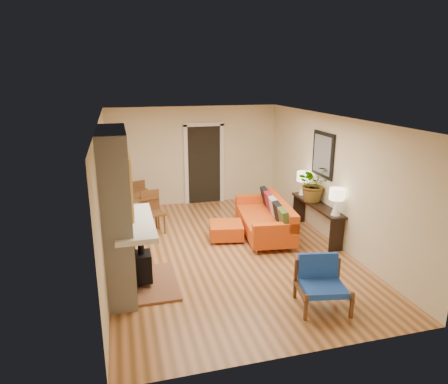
{
  "coord_description": "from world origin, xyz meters",
  "views": [
    {
      "loc": [
        -1.95,
        -7.07,
        3.34
      ],
      "look_at": [
        0.0,
        0.2,
        1.15
      ],
      "focal_mm": 32.0,
      "sensor_mm": 36.0,
      "label": 1
    }
  ],
  "objects_px": {
    "sofa": "(268,218)",
    "houseplant": "(314,183)",
    "lamp_far": "(303,180)",
    "lamp_near": "(337,199)",
    "dining_table": "(140,199)",
    "blue_chair": "(321,280)",
    "console_table": "(317,210)",
    "ottoman": "(226,230)"
  },
  "relations": [
    {
      "from": "sofa",
      "to": "houseplant",
      "type": "relative_size",
      "value": 2.75
    },
    {
      "from": "ottoman",
      "to": "houseplant",
      "type": "relative_size",
      "value": 0.99
    },
    {
      "from": "console_table",
      "to": "lamp_far",
      "type": "xyz_separation_m",
      "value": [
        0.0,
        0.72,
        0.49
      ]
    },
    {
      "from": "lamp_near",
      "to": "houseplant",
      "type": "distance_m",
      "value": 0.94
    },
    {
      "from": "lamp_near",
      "to": "houseplant",
      "type": "height_order",
      "value": "houseplant"
    },
    {
      "from": "dining_table",
      "to": "houseplant",
      "type": "bearing_deg",
      "value": -21.99
    },
    {
      "from": "blue_chair",
      "to": "lamp_near",
      "type": "relative_size",
      "value": 1.54
    },
    {
      "from": "lamp_far",
      "to": "houseplant",
      "type": "distance_m",
      "value": 0.52
    },
    {
      "from": "ottoman",
      "to": "lamp_far",
      "type": "distance_m",
      "value": 2.15
    },
    {
      "from": "dining_table",
      "to": "console_table",
      "type": "distance_m",
      "value": 3.98
    },
    {
      "from": "blue_chair",
      "to": "console_table",
      "type": "distance_m",
      "value": 2.77
    },
    {
      "from": "lamp_far",
      "to": "lamp_near",
      "type": "bearing_deg",
      "value": -90.0
    },
    {
      "from": "dining_table",
      "to": "lamp_near",
      "type": "distance_m",
      "value": 4.37
    },
    {
      "from": "sofa",
      "to": "blue_chair",
      "type": "height_order",
      "value": "sofa"
    },
    {
      "from": "lamp_far",
      "to": "dining_table",
      "type": "bearing_deg",
      "value": 165.45
    },
    {
      "from": "console_table",
      "to": "lamp_near",
      "type": "distance_m",
      "value": 0.89
    },
    {
      "from": "blue_chair",
      "to": "lamp_far",
      "type": "bearing_deg",
      "value": 69.18
    },
    {
      "from": "lamp_far",
      "to": "ottoman",
      "type": "bearing_deg",
      "value": -168.26
    },
    {
      "from": "lamp_near",
      "to": "console_table",
      "type": "bearing_deg",
      "value": 90.0
    },
    {
      "from": "sofa",
      "to": "dining_table",
      "type": "distance_m",
      "value": 2.95
    },
    {
      "from": "ottoman",
      "to": "blue_chair",
      "type": "relative_size",
      "value": 0.96
    },
    {
      "from": "lamp_near",
      "to": "lamp_far",
      "type": "bearing_deg",
      "value": 90.0
    },
    {
      "from": "lamp_far",
      "to": "sofa",
      "type": "bearing_deg",
      "value": -159.76
    },
    {
      "from": "blue_chair",
      "to": "console_table",
      "type": "relative_size",
      "value": 0.45
    },
    {
      "from": "sofa",
      "to": "blue_chair",
      "type": "bearing_deg",
      "value": -94.73
    },
    {
      "from": "ottoman",
      "to": "console_table",
      "type": "relative_size",
      "value": 0.43
    },
    {
      "from": "console_table",
      "to": "houseplant",
      "type": "bearing_deg",
      "value": 92.89
    },
    {
      "from": "lamp_near",
      "to": "houseplant",
      "type": "xyz_separation_m",
      "value": [
        -0.01,
        0.94,
        0.07
      ]
    },
    {
      "from": "sofa",
      "to": "dining_table",
      "type": "relative_size",
      "value": 1.24
    },
    {
      "from": "lamp_near",
      "to": "lamp_far",
      "type": "relative_size",
      "value": 1.0
    },
    {
      "from": "console_table",
      "to": "houseplant",
      "type": "relative_size",
      "value": 2.29
    },
    {
      "from": "dining_table",
      "to": "houseplant",
      "type": "relative_size",
      "value": 2.21
    },
    {
      "from": "sofa",
      "to": "ottoman",
      "type": "relative_size",
      "value": 2.78
    },
    {
      "from": "console_table",
      "to": "houseplant",
      "type": "height_order",
      "value": "houseplant"
    },
    {
      "from": "dining_table",
      "to": "lamp_near",
      "type": "height_order",
      "value": "lamp_near"
    },
    {
      "from": "sofa",
      "to": "dining_table",
      "type": "xyz_separation_m",
      "value": [
        -2.64,
        1.3,
        0.25
      ]
    },
    {
      "from": "dining_table",
      "to": "console_table",
      "type": "xyz_separation_m",
      "value": [
        3.62,
        -1.66,
        -0.04
      ]
    },
    {
      "from": "sofa",
      "to": "console_table",
      "type": "distance_m",
      "value": 1.07
    },
    {
      "from": "lamp_far",
      "to": "houseplant",
      "type": "xyz_separation_m",
      "value": [
        -0.01,
        -0.52,
        0.07
      ]
    },
    {
      "from": "sofa",
      "to": "lamp_near",
      "type": "height_order",
      "value": "lamp_near"
    },
    {
      "from": "ottoman",
      "to": "dining_table",
      "type": "xyz_separation_m",
      "value": [
        -1.69,
        1.34,
        0.41
      ]
    },
    {
      "from": "ottoman",
      "to": "lamp_far",
      "type": "bearing_deg",
      "value": 11.74
    }
  ]
}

